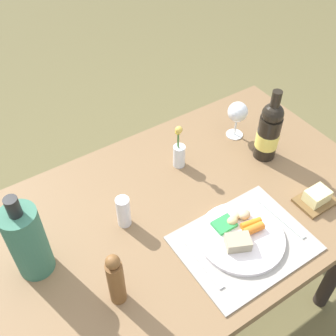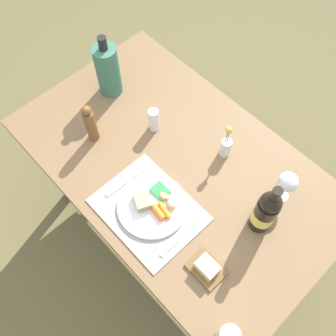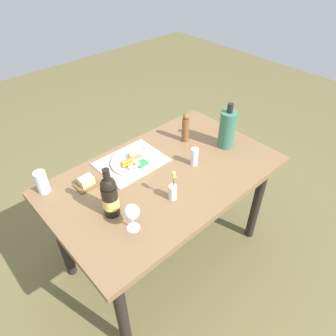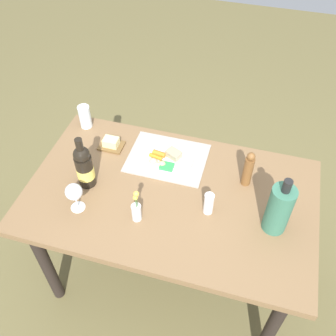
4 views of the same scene
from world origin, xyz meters
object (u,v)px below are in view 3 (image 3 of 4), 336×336
(dinner_plate, at_px, (133,162))
(water_tumbler, at_px, (42,183))
(dining_table, at_px, (165,186))
(pepper_mill, at_px, (185,128))
(flower_vase, at_px, (173,190))
(wine_bottle, at_px, (110,197))
(wine_glass, at_px, (132,213))
(salt_shaker, at_px, (195,157))
(knife, at_px, (110,173))
(cooler_bottle, at_px, (227,129))
(butter_dish, at_px, (87,182))
(fork, at_px, (151,152))

(dinner_plate, distance_m, water_tumbler, 0.54)
(dining_table, xyz_separation_m, pepper_mill, (-0.34, -0.17, 0.20))
(dining_table, distance_m, flower_vase, 0.27)
(water_tumbler, bearing_deg, pepper_mill, 169.12)
(wine_bottle, bearing_deg, pepper_mill, -163.98)
(wine_glass, xyz_separation_m, water_tumbler, (0.20, -0.55, -0.05))
(salt_shaker, bearing_deg, knife, -31.81)
(cooler_bottle, bearing_deg, pepper_mill, -55.02)
(wine_bottle, bearing_deg, dinner_plate, -142.83)
(cooler_bottle, relative_size, butter_dish, 2.40)
(fork, bearing_deg, water_tumbler, -8.79)
(butter_dish, bearing_deg, cooler_bottle, 162.37)
(knife, bearing_deg, fork, 175.79)
(flower_vase, distance_m, salt_shaker, 0.33)
(dinner_plate, distance_m, flower_vase, 0.39)
(wine_glass, xyz_separation_m, wine_bottle, (0.02, -0.15, 0.01))
(wine_glass, height_order, wine_bottle, wine_bottle)
(dinner_plate, bearing_deg, flower_vase, 86.22)
(flower_vase, distance_m, butter_dish, 0.50)
(flower_vase, height_order, salt_shaker, flower_vase)
(dining_table, height_order, water_tumbler, water_tumbler)
(water_tumbler, bearing_deg, cooler_bottle, 159.71)
(knife, bearing_deg, flower_vase, 105.38)
(cooler_bottle, xyz_separation_m, wine_bottle, (0.91, -0.01, -0.01))
(dining_table, bearing_deg, fork, -109.24)
(dining_table, relative_size, dinner_plate, 5.07)
(water_tumbler, bearing_deg, salt_shaker, 153.08)
(flower_vase, height_order, pepper_mill, pepper_mill)
(fork, height_order, cooler_bottle, cooler_bottle)
(water_tumbler, bearing_deg, wine_bottle, 115.13)
(flower_vase, distance_m, wine_bottle, 0.34)
(wine_glass, bearing_deg, dining_table, -152.87)
(dining_table, relative_size, salt_shaker, 11.91)
(dining_table, relative_size, wine_bottle, 4.77)
(knife, xyz_separation_m, butter_dish, (0.15, -0.01, 0.01))
(wine_bottle, bearing_deg, dining_table, -173.40)
(dining_table, height_order, fork, fork)
(salt_shaker, bearing_deg, butter_dish, -25.48)
(knife, bearing_deg, wine_glass, 66.84)
(fork, relative_size, cooler_bottle, 0.62)
(dinner_plate, xyz_separation_m, butter_dish, (0.32, -0.02, 0.00))
(flower_vase, bearing_deg, salt_shaker, -157.11)
(wine_glass, height_order, pepper_mill, pepper_mill)
(fork, bearing_deg, wine_glass, 44.10)
(fork, xyz_separation_m, butter_dish, (0.47, -0.01, 0.01))
(dinner_plate, height_order, wine_bottle, wine_bottle)
(flower_vase, bearing_deg, cooler_bottle, -168.14)
(salt_shaker, distance_m, pepper_mill, 0.27)
(pepper_mill, bearing_deg, knife, -4.91)
(cooler_bottle, xyz_separation_m, pepper_mill, (0.16, -0.22, -0.03))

